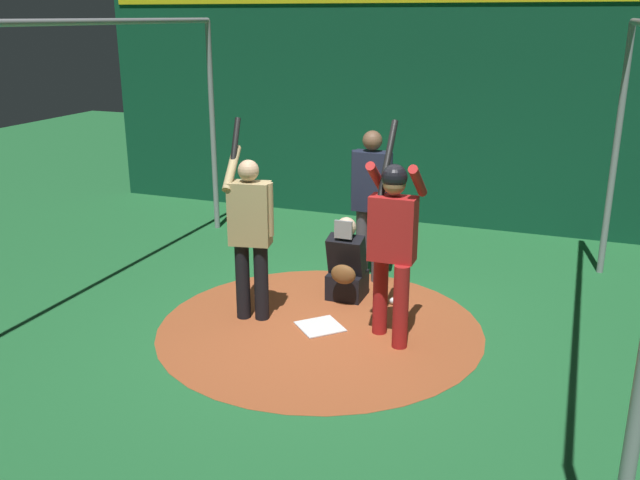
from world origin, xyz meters
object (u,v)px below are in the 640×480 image
(baseball_0, at_px, (404,315))
(baseball_1, at_px, (393,301))
(catcher, at_px, (346,267))
(umpire, at_px, (371,198))
(batter, at_px, (392,236))
(home_plate, at_px, (320,326))
(visitor, at_px, (250,229))

(baseball_0, relative_size, baseball_1, 1.00)
(catcher, bearing_deg, umpire, 172.81)
(batter, xyz_separation_m, umpire, (-1.47, -0.65, -0.05))
(home_plate, height_order, batter, batter)
(home_plate, distance_m, batter, 1.29)
(visitor, bearing_deg, batter, 79.63)
(baseball_0, bearing_deg, batter, -2.47)
(catcher, relative_size, baseball_1, 12.99)
(batter, height_order, catcher, batter)
(visitor, xyz_separation_m, baseball_0, (-0.55, 1.52, -0.95))
(umpire, bearing_deg, catcher, -7.19)
(visitor, bearing_deg, baseball_1, 112.48)
(home_plate, height_order, catcher, catcher)
(batter, distance_m, catcher, 1.31)
(baseball_0, bearing_deg, catcher, -111.78)
(catcher, height_order, baseball_0, catcher)
(batter, distance_m, umpire, 1.61)
(batter, bearing_deg, home_plate, -90.10)
(visitor, xyz_separation_m, baseball_1, (-0.86, 1.30, -0.95))
(umpire, bearing_deg, baseball_1, 36.49)
(umpire, bearing_deg, batter, 23.88)
(home_plate, height_order, umpire, umpire)
(umpire, relative_size, visitor, 0.88)
(baseball_1, bearing_deg, baseball_0, 33.92)
(umpire, relative_size, baseball_0, 24.60)
(visitor, bearing_deg, umpire, 139.47)
(home_plate, bearing_deg, catcher, 179.75)
(home_plate, height_order, visitor, visitor)
(baseball_0, xyz_separation_m, baseball_1, (-0.32, -0.21, 0.00))
(batter, bearing_deg, umpire, -156.12)
(umpire, bearing_deg, visitor, -29.52)
(baseball_0, bearing_deg, umpire, -144.35)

